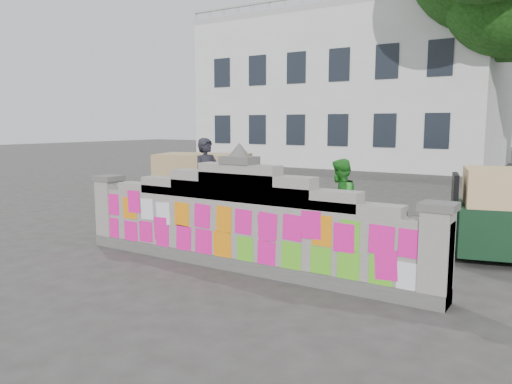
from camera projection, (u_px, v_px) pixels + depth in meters
ground at (240, 268)px, 7.99m from camera, size 100.00×100.00×0.00m
parapet_wall at (239, 223)px, 7.89m from camera, size 6.48×0.44×2.01m
building at (354, 95)px, 29.50m from camera, size 16.00×10.00×8.90m
cyclist_bike at (207, 208)px, 10.59m from camera, size 2.08×1.10×1.04m
cyclist_rider at (207, 192)px, 10.54m from camera, size 0.55×0.72×1.76m
pedestrian at (340, 202)px, 9.51m from camera, size 0.71×0.87×1.65m
rickshaw_left at (206, 184)px, 12.46m from camera, size 2.91×2.04×1.56m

